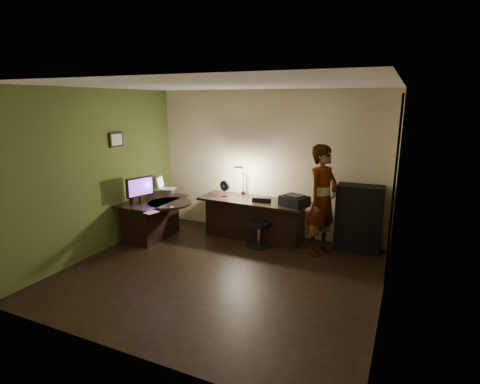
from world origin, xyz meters
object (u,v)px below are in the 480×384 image
at_px(monitor, 140,194).
at_px(cabinet, 359,218).
at_px(person, 322,200).
at_px(desk_right, 253,219).
at_px(office_chair, 259,224).
at_px(desk_left, 153,219).

bearing_deg(monitor, cabinet, 35.95).
xyz_separation_m(monitor, person, (3.05, 0.86, 0.02)).
relative_size(desk_right, office_chair, 2.42).
bearing_deg(desk_left, person, 10.68).
bearing_deg(cabinet, desk_right, -175.19).
relative_size(cabinet, monitor, 2.10).
relative_size(cabinet, person, 0.62).
height_order(desk_left, cabinet, cabinet).
distance_m(monitor, person, 3.17).
relative_size(monitor, person, 0.30).
relative_size(desk_left, office_chair, 1.52).
relative_size(desk_left, monitor, 2.33).
xyz_separation_m(cabinet, office_chair, (-1.60, -0.52, -0.15)).
distance_m(desk_left, cabinet, 3.68).
distance_m(monitor, office_chair, 2.17).
xyz_separation_m(desk_right, monitor, (-1.76, -0.99, 0.52)).
height_order(cabinet, monitor, cabinet).
distance_m(desk_left, monitor, 0.60).
distance_m(cabinet, person, 0.75).
bearing_deg(office_chair, person, -1.82).
relative_size(desk_right, cabinet, 1.76).
relative_size(monitor, office_chair, 0.65).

